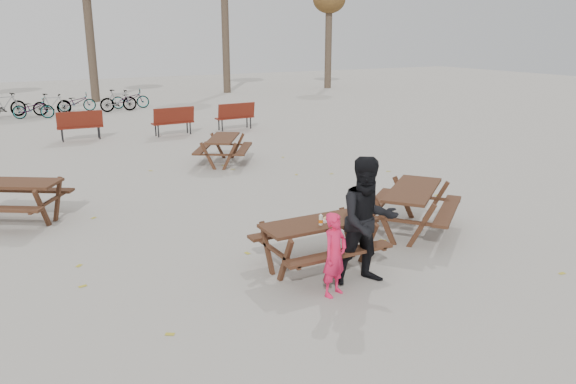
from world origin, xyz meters
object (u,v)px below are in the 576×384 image
main_picnic_table (318,233)px  adult (368,221)px  picnic_table_north (10,202)px  picnic_table_far (223,150)px  food_tray (327,220)px  child (335,255)px  picnic_table_east (412,210)px  soda_bottle (321,220)px

main_picnic_table → adult: bearing=-66.1°
picnic_table_north → picnic_table_far: bearing=58.9°
food_tray → child: 0.96m
food_tray → picnic_table_north: size_ratio=0.09×
main_picnic_table → picnic_table_far: main_picnic_table is taller
picnic_table_east → picnic_table_north: picnic_table_east is taller
soda_bottle → picnic_table_far: soda_bottle is taller
picnic_table_north → picnic_table_far: picnic_table_north is taller
child → picnic_table_far: 8.64m
adult → picnic_table_east: adult is taller
child → main_picnic_table: bearing=51.3°
main_picnic_table → picnic_table_north: 6.30m
soda_bottle → picnic_table_far: size_ratio=0.10×
adult → picnic_table_far: (1.11, 8.33, -0.58)m
soda_bottle → picnic_table_north: 6.39m
main_picnic_table → picnic_table_east: 2.51m
food_tray → adult: 0.78m
soda_bottle → child: child is taller
food_tray → picnic_table_east: picnic_table_east is taller
child → picnic_table_north: bearing=103.1°
soda_bottle → adult: (0.40, -0.64, 0.11)m
main_picnic_table → picnic_table_north: picnic_table_north is taller
food_tray → child: (-0.41, -0.85, -0.18)m
food_tray → picnic_table_east: size_ratio=0.09×
main_picnic_table → food_tray: (0.12, -0.06, 0.21)m
food_tray → picnic_table_north: (-4.25, 4.82, -0.38)m
soda_bottle → adult: adult is taller
picnic_table_east → picnic_table_north: 7.75m
food_tray → picnic_table_far: size_ratio=0.10×
child → picnic_table_east: (2.71, 1.54, -0.19)m
main_picnic_table → picnic_table_far: (1.46, 7.54, -0.21)m
soda_bottle → adult: bearing=-57.9°
adult → picnic_table_north: (-4.48, 5.55, -0.55)m
soda_bottle → picnic_table_far: bearing=78.9°
main_picnic_table → adult: size_ratio=0.94×
picnic_table_east → picnic_table_north: size_ratio=1.01×
soda_bottle → picnic_table_north: (-4.08, 4.90, -0.43)m
soda_bottle → picnic_table_north: bearing=129.8°
main_picnic_table → food_tray: bearing=-28.6°
main_picnic_table → child: (-0.29, -0.92, 0.02)m
picnic_table_north → adult: bearing=-18.6°
picnic_table_far → child: bearing=-159.6°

